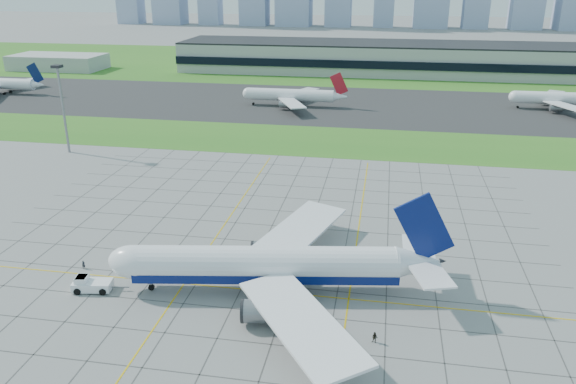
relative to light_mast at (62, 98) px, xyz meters
name	(u,v)px	position (x,y,z in m)	size (l,w,h in m)	color
ground	(244,283)	(70.00, -65.00, -16.18)	(1400.00, 1400.00, 0.00)	gray
grass_median	(314,141)	(70.00, 25.00, -16.16)	(700.00, 35.00, 0.04)	#2E7020
asphalt_taxiway	(331,104)	(70.00, 80.00, -16.15)	(700.00, 75.00, 0.04)	#383838
grass_far	(351,65)	(70.00, 190.00, -16.16)	(700.00, 145.00, 0.04)	#2E7020
apron_markings	(261,253)	(70.43, -53.91, -16.17)	(120.00, 130.00, 0.03)	#474744
terminal	(423,59)	(110.00, 164.87, -8.29)	(260.00, 43.00, 15.80)	#B7B7B2
service_block	(58,62)	(-90.00, 145.00, -12.18)	(50.00, 25.00, 8.00)	#B7B7B2
light_mast	(62,98)	(0.00, 0.00, 0.00)	(2.50, 2.50, 25.60)	gray
airliner	(268,265)	(74.65, -66.78, -11.33)	(56.12, 56.43, 17.75)	white
pushback_tug	(91,284)	(45.45, -71.75, -15.04)	(9.38, 4.07, 2.58)	white
crew_near	(84,265)	(40.51, -65.13, -15.40)	(0.57, 0.37, 1.56)	black
crew_far	(375,338)	(92.49, -78.02, -15.32)	(0.84, 0.65, 1.73)	black
distant_jet_0	(2,84)	(-76.14, 76.53, -11.70)	(37.33, 42.66, 14.08)	white
distant_jet_1	(292,95)	(54.71, 73.64, -11.70)	(40.25, 42.66, 14.08)	white
distant_jet_2	(556,98)	(157.07, 85.65, -11.70)	(34.72, 42.66, 14.08)	white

